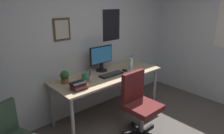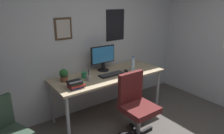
% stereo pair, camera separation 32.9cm
% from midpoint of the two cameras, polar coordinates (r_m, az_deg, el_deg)
% --- Properties ---
extents(wall_back, '(4.40, 0.10, 2.60)m').
position_cam_midpoint_polar(wall_back, '(3.53, -5.08, 7.77)').
color(wall_back, silver).
rests_on(wall_back, ground_plane).
extents(desk, '(1.90, 0.74, 0.76)m').
position_cam_midpoint_polar(desk, '(3.44, 1.77, -3.12)').
color(desk, tan).
rests_on(desk, ground_plane).
extents(office_chair, '(0.55, 0.57, 0.95)m').
position_cam_midpoint_polar(office_chair, '(3.04, 9.76, -9.71)').
color(office_chair, '#591E1E').
rests_on(office_chair, ground_plane).
extents(side_chair, '(0.54, 0.55, 0.88)m').
position_cam_midpoint_polar(side_chair, '(2.68, -24.69, -15.96)').
color(side_chair, '#334738').
rests_on(side_chair, ground_plane).
extents(monitor, '(0.46, 0.20, 0.43)m').
position_cam_midpoint_polar(monitor, '(3.52, 0.13, 2.72)').
color(monitor, black).
rests_on(monitor, desk).
extents(keyboard, '(0.43, 0.15, 0.03)m').
position_cam_midpoint_polar(keyboard, '(3.36, 2.70, -2.10)').
color(keyboard, black).
rests_on(keyboard, desk).
extents(computer_mouse, '(0.06, 0.11, 0.04)m').
position_cam_midpoint_polar(computer_mouse, '(3.54, 6.60, -1.06)').
color(computer_mouse, black).
rests_on(computer_mouse, desk).
extents(water_bottle, '(0.07, 0.07, 0.25)m').
position_cam_midpoint_polar(water_bottle, '(3.60, 8.44, 0.65)').
color(water_bottle, silver).
rests_on(water_bottle, desk).
extents(coffee_mug_near, '(0.12, 0.09, 0.10)m').
position_cam_midpoint_polar(coffee_mug_near, '(3.24, -4.86, -2.28)').
color(coffee_mug_near, '#2D8C59').
rests_on(coffee_mug_near, desk).
extents(potted_plant, '(0.13, 0.13, 0.20)m').
position_cam_midpoint_polar(potted_plant, '(3.13, -10.34, -2.19)').
color(potted_plant, brown).
rests_on(potted_plant, desk).
extents(pen_cup, '(0.07, 0.07, 0.20)m').
position_cam_midpoint_polar(pen_cup, '(3.12, -3.48, -2.98)').
color(pen_cup, '#9EA0A5').
rests_on(pen_cup, desk).
extents(book_stack_left, '(0.23, 0.16, 0.10)m').
position_cam_midpoint_polar(book_stack_left, '(2.90, -6.93, -4.83)').
color(book_stack_left, navy).
rests_on(book_stack_left, desk).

